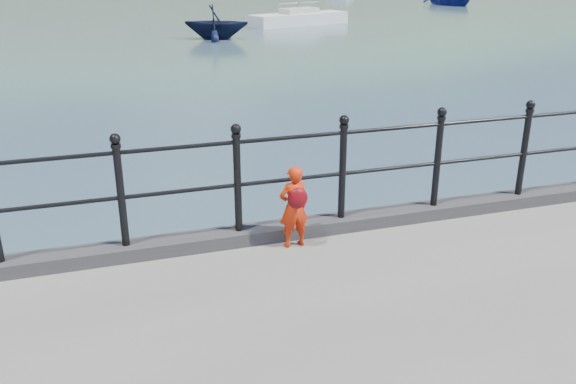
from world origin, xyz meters
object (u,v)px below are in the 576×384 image
object	(u,v)px
child	(294,206)
launch_navy	(216,22)
railing	(291,166)
sailboat_near	(299,19)

from	to	relation	value
child	launch_navy	distance (m)	25.86
railing	sailboat_near	world-z (taller)	sailboat_near
railing	child	world-z (taller)	railing
railing	sailboat_near	distance (m)	32.18
child	launch_navy	xyz separation A→B (m)	(4.23, 25.50, -0.62)
railing	child	distance (m)	0.45
railing	launch_navy	world-z (taller)	railing
child	sailboat_near	world-z (taller)	sailboat_near
sailboat_near	child	bearing A→B (deg)	-126.82
child	sailboat_near	xyz separation A→B (m)	(10.37, 30.70, -1.13)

